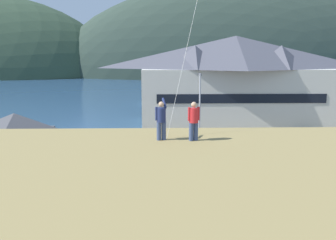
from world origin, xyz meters
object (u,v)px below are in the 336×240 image
(storage_shed_near_lot, at_px, (16,140))
(parked_car_mid_row_far, at_px, (188,147))
(wharf_dock, at_px, (169,106))
(person_kite_flyer, at_px, (161,119))
(parked_car_mid_row_center, at_px, (247,146))
(parked_car_front_row_end, at_px, (307,150))
(parked_car_back_row_right, at_px, (271,175))
(moored_boat_wharfside, at_px, (150,100))
(person_companion, at_px, (194,120))
(parked_car_lone_by_shed, at_px, (100,146))
(harbor_lodge, at_px, (235,79))
(parking_light_pole, at_px, (200,106))
(parked_car_back_row_left, at_px, (125,172))

(storage_shed_near_lot, height_order, parked_car_mid_row_far, storage_shed_near_lot)
(wharf_dock, height_order, person_kite_flyer, person_kite_flyer)
(parked_car_mid_row_center, xyz_separation_m, person_kite_flyer, (-8.00, -15.79, 5.70))
(parked_car_front_row_end, xyz_separation_m, parked_car_back_row_right, (-5.23, -6.22, 0.00))
(moored_boat_wharfside, distance_m, person_companion, 48.59)
(moored_boat_wharfside, relative_size, parked_car_lone_by_shed, 1.48)
(parked_car_front_row_end, distance_m, person_companion, 19.33)
(parked_car_front_row_end, xyz_separation_m, person_kite_flyer, (-13.04, -14.25, 5.70))
(wharf_dock, height_order, parked_car_back_row_right, parked_car_back_row_right)
(harbor_lodge, height_order, parked_car_lone_by_shed, harbor_lodge)
(harbor_lodge, bearing_deg, wharf_dock, 121.40)
(moored_boat_wharfside, bearing_deg, parking_light_pole, -78.76)
(parked_car_back_row_left, height_order, parked_car_back_row_right, same)
(parked_car_back_row_right, bearing_deg, parked_car_front_row_end, 49.98)
(parked_car_lone_by_shed, relative_size, person_companion, 2.48)
(parked_car_mid_row_center, bearing_deg, parked_car_front_row_end, -17.07)
(moored_boat_wharfside, distance_m, parked_car_back_row_right, 41.11)
(parked_car_back_row_right, distance_m, parked_car_mid_row_center, 7.77)
(parked_car_back_row_left, height_order, parked_car_mid_row_far, same)
(wharf_dock, height_order, parked_car_mid_row_center, parked_car_mid_row_center)
(storage_shed_near_lot, height_order, person_kite_flyer, person_kite_flyer)
(wharf_dock, distance_m, parked_car_mid_row_far, 28.04)
(moored_boat_wharfside, relative_size, parked_car_front_row_end, 1.52)
(person_kite_flyer, bearing_deg, parked_car_lone_by_shed, 109.15)
(harbor_lodge, distance_m, person_kite_flyer, 31.48)
(person_kite_flyer, bearing_deg, storage_shed_near_lot, 132.62)
(person_companion, bearing_deg, parked_car_mid_row_center, 67.59)
(parked_car_back_row_left, bearing_deg, parked_car_lone_by_shed, 112.35)
(storage_shed_near_lot, height_order, parked_car_front_row_end, storage_shed_near_lot)
(harbor_lodge, height_order, parked_car_mid_row_far, harbor_lodge)
(storage_shed_near_lot, bearing_deg, harbor_lodge, 38.00)
(parked_car_front_row_end, xyz_separation_m, person_companion, (-11.61, -14.38, 5.68))
(parked_car_back_row_right, height_order, person_kite_flyer, person_kite_flyer)
(parking_light_pole, bearing_deg, parked_car_mid_row_far, -111.48)
(harbor_lodge, relative_size, parked_car_back_row_right, 5.86)
(storage_shed_near_lot, relative_size, parking_light_pole, 0.82)
(harbor_lodge, bearing_deg, person_kite_flyer, -107.97)
(parking_light_pole, xyz_separation_m, person_companion, (-2.48, -19.14, 2.41))
(parked_car_front_row_end, xyz_separation_m, parked_car_lone_by_shed, (-18.65, 1.91, 0.00))
(moored_boat_wharfside, relative_size, parked_car_mid_row_center, 1.50)
(moored_boat_wharfside, relative_size, parking_light_pole, 0.87)
(wharf_dock, bearing_deg, person_companion, -90.07)
(parked_car_lone_by_shed, xyz_separation_m, parked_car_mid_row_center, (13.61, -0.36, 0.00))
(parked_car_front_row_end, height_order, parked_car_lone_by_shed, same)
(parking_light_pole, bearing_deg, parked_car_mid_row_center, -38.22)
(storage_shed_near_lot, xyz_separation_m, person_kite_flyer, (11.97, -13.00, 4.31))
(parked_car_lone_by_shed, height_order, parking_light_pole, parking_light_pole)
(parked_car_front_row_end, xyz_separation_m, parked_car_mid_row_center, (-5.04, 1.55, 0.00))
(wharf_dock, distance_m, moored_boat_wharfside, 5.66)
(parked_car_mid_row_far, bearing_deg, parked_car_front_row_end, -6.23)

